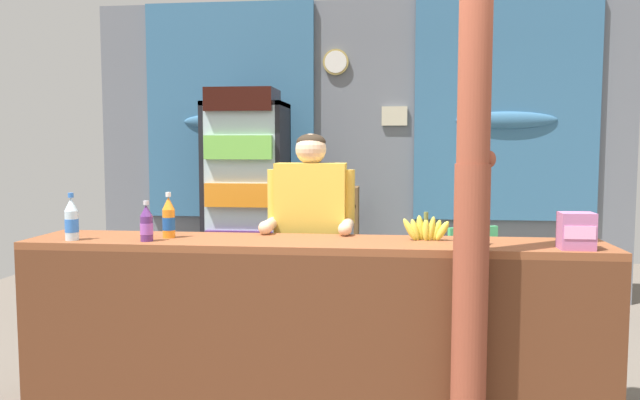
% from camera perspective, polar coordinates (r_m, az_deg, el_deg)
% --- Properties ---
extents(ground_plane, '(7.97, 7.97, 0.00)m').
position_cam_1_polar(ground_plane, '(4.42, 2.13, -14.58)').
color(ground_plane, '#665B51').
extents(back_wall_curtained, '(5.10, 0.22, 2.85)m').
position_cam_1_polar(back_wall_curtained, '(6.04, 3.63, 4.99)').
color(back_wall_curtained, slate).
rests_on(back_wall_curtained, ground).
extents(stall_counter, '(3.15, 0.50, 0.96)m').
position_cam_1_polar(stall_counter, '(3.38, -0.97, -10.32)').
color(stall_counter, brown).
rests_on(stall_counter, ground).
extents(timber_post, '(0.19, 0.17, 2.78)m').
position_cam_1_polar(timber_post, '(3.03, 13.76, 2.13)').
color(timber_post, brown).
rests_on(timber_post, ground).
extents(drink_fridge, '(0.70, 0.63, 1.97)m').
position_cam_1_polar(drink_fridge, '(5.57, -6.76, 0.74)').
color(drink_fridge, black).
rests_on(drink_fridge, ground).
extents(bottle_shelf_rack, '(0.48, 0.28, 1.11)m').
position_cam_1_polar(bottle_shelf_rack, '(5.74, 1.14, -4.05)').
color(bottle_shelf_rack, brown).
rests_on(bottle_shelf_rack, ground).
extents(plastic_lawn_chair, '(0.58, 0.58, 0.86)m').
position_cam_1_polar(plastic_lawn_chair, '(5.08, 12.95, -6.34)').
color(plastic_lawn_chair, '#4CC675').
rests_on(plastic_lawn_chair, ground).
extents(shopkeeper, '(0.54, 0.42, 1.55)m').
position_cam_1_polar(shopkeeper, '(3.86, -0.85, -2.39)').
color(shopkeeper, '#28282D').
rests_on(shopkeeper, ground).
extents(soda_bottle_lime_soda, '(0.09, 0.09, 0.30)m').
position_cam_1_polar(soda_bottle_lime_soda, '(3.29, 13.48, -1.92)').
color(soda_bottle_lime_soda, '#75C64C').
rests_on(soda_bottle_lime_soda, stall_counter).
extents(soda_bottle_water, '(0.07, 0.07, 0.26)m').
position_cam_1_polar(soda_bottle_water, '(3.66, -21.73, -1.72)').
color(soda_bottle_water, silver).
rests_on(soda_bottle_water, stall_counter).
extents(soda_bottle_grape_soda, '(0.07, 0.07, 0.22)m').
position_cam_1_polar(soda_bottle_grape_soda, '(3.49, -15.55, -2.13)').
color(soda_bottle_grape_soda, '#56286B').
rests_on(soda_bottle_grape_soda, stall_counter).
extents(soda_bottle_orange_soda, '(0.07, 0.07, 0.26)m').
position_cam_1_polar(soda_bottle_orange_soda, '(3.58, -13.64, -1.65)').
color(soda_bottle_orange_soda, orange).
rests_on(soda_bottle_orange_soda, stall_counter).
extents(snack_box_wafer, '(0.17, 0.13, 0.18)m').
position_cam_1_polar(snack_box_wafer, '(3.35, 22.36, -2.63)').
color(snack_box_wafer, '#B76699').
rests_on(snack_box_wafer, stall_counter).
extents(banana_bunch, '(0.27, 0.06, 0.16)m').
position_cam_1_polar(banana_bunch, '(3.44, 9.62, -2.66)').
color(banana_bunch, '#DBCC42').
rests_on(banana_bunch, stall_counter).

